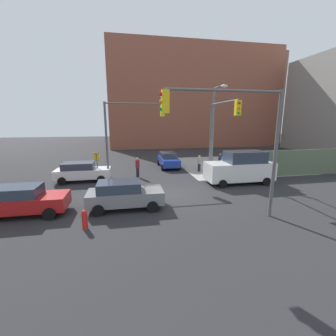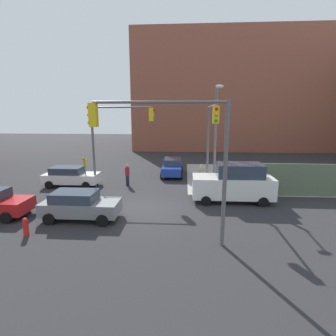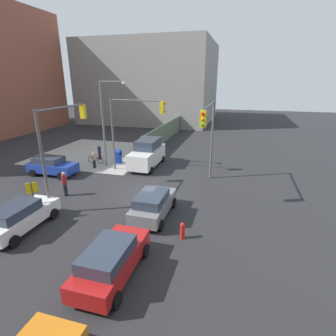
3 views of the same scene
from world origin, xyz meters
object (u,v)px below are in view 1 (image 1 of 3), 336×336
Objects in this scene: van_white_delivery at (240,168)px; street_lamp_corner at (214,124)px; hatchback_white at (82,171)px; hatchback_blue at (168,160)px; bicycle_leaning_on_fence at (210,166)px; fire_hydrant at (85,219)px; traffic_signal_se_corner at (234,128)px; coupe_gray at (124,194)px; bicycle_at_crosswalk at (83,174)px; traffic_signal_nw_corner at (129,126)px; mailbox_blue at (224,166)px; traffic_signal_ne_corner at (220,126)px; smokestack at (280,99)px; coupe_red at (21,200)px; pedestrian_walking_north at (199,163)px; pedestrian_waiting at (220,161)px; pedestrian_crossing at (138,167)px.

street_lamp_corner is at bearing 104.26° from van_white_delivery.
hatchback_white is 9.28m from hatchback_blue.
fire_hydrant is at bearing -132.93° from bicycle_leaning_on_fence.
traffic_signal_se_corner is 1.51× the size of coupe_gray.
traffic_signal_se_corner reaches higher than bicycle_at_crosswalk.
street_lamp_corner is at bearing 43.41° from fire_hydrant.
hatchback_white is at bearing -82.46° from bicycle_at_crosswalk.
mailbox_blue is at bearing 3.25° from traffic_signal_nw_corner.
hatchback_white is at bearing -168.64° from bicycle_leaning_on_fence.
hatchback_blue is at bearing 66.97° from coupe_gray.
traffic_signal_ne_corner is 3.71× the size of bicycle_leaning_on_fence.
hatchback_white is at bearing 176.60° from traffic_signal_nw_corner.
hatchback_white is at bearing 169.01° from traffic_signal_ne_corner.
smokestack is at bearing 50.06° from van_white_delivery.
bicycle_leaning_on_fence is at bearing 73.67° from traffic_signal_se_corner.
smokestack reaches higher than coupe_gray.
coupe_gray is (1.83, 2.26, 0.36)m from fire_hydrant.
smokestack is at bearing 45.04° from street_lamp_corner.
traffic_signal_ne_corner is (2.33, 7.08, -0.06)m from traffic_signal_se_corner.
coupe_red is (-38.31, -31.92, -8.59)m from smokestack.
pedestrian_walking_north reaches higher than hatchback_white.
hatchback_white is 2.53× the size of bicycle_at_crosswalk.
pedestrian_waiting is at bearing 11.20° from hatchback_white.
street_lamp_corner is 1.86× the size of coupe_gray.
smokestack is 41.14m from pedestrian_crossing.
pedestrian_walking_north reaches higher than hatchback_blue.
pedestrian_crossing is (-4.17, 9.70, -3.71)m from traffic_signal_se_corner.
traffic_signal_se_corner is 8.16m from van_white_delivery.
hatchback_blue is at bearing 93.07° from pedestrian_walking_north.
coupe_red is at bearing -140.20° from smokestack.
coupe_gray is at bearing -158.01° from van_white_delivery.
street_lamp_corner reaches higher than pedestrian_crossing.
street_lamp_corner is 5.07m from van_white_delivery.
van_white_delivery is 8.79m from pedestrian_crossing.
pedestrian_waiting is at bearing 43.15° from coupe_gray.
hatchback_blue is at bearing 121.91° from van_white_delivery.
pedestrian_crossing is at bearing -132.00° from hatchback_blue.
traffic_signal_nw_corner is 7.48m from coupe_gray.
hatchback_blue is (4.71, 11.08, -0.00)m from coupe_gray.
smokestack reaches higher than traffic_signal_ne_corner.
traffic_signal_nw_corner is at bearing 94.66° from pedestrian_waiting.
traffic_signal_se_corner is 12.93m from bicycle_leaning_on_fence.
van_white_delivery is 13.61m from bicycle_at_crosswalk.
smokestack is at bearing 44.17° from coupe_gray.
traffic_signal_nw_corner is at bearing -161.81° from bicycle_leaning_on_fence.
hatchback_blue is 8.65m from van_white_delivery.
pedestrian_crossing is 1.05× the size of bicycle_at_crosswalk.
hatchback_blue is at bearing 59.31° from pedestrian_waiting.
coupe_red is (-5.99, -6.42, -3.76)m from traffic_signal_nw_corner.
smokestack is 10.78× the size of bicycle_leaning_on_fence.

